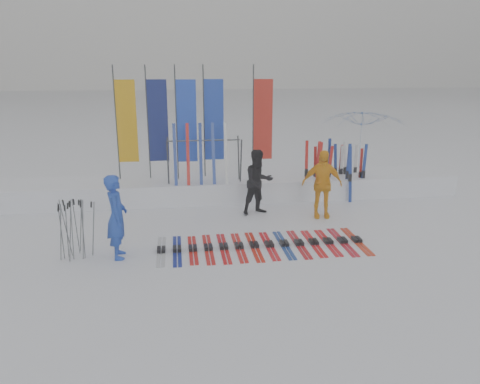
{
  "coord_description": "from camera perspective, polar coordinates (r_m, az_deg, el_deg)",
  "views": [
    {
      "loc": [
        -1.22,
        -8.58,
        3.88
      ],
      "look_at": [
        0.2,
        1.6,
        1.0
      ],
      "focal_mm": 35.0,
      "sensor_mm": 36.0,
      "label": 1
    }
  ],
  "objects": [
    {
      "name": "ground",
      "position": [
        9.5,
        0.14,
        -8.46
      ],
      "size": [
        120.0,
        120.0,
        0.0
      ],
      "primitive_type": "plane",
      "color": "white",
      "rests_on": "ground"
    },
    {
      "name": "snow_bank",
      "position": [
        13.71,
        -2.56,
        0.5
      ],
      "size": [
        14.0,
        1.6,
        0.6
      ],
      "primitive_type": "cube",
      "color": "white",
      "rests_on": "ground"
    },
    {
      "name": "person_blue",
      "position": [
        9.73,
        -14.81,
        -2.93
      ],
      "size": [
        0.47,
        0.67,
        1.73
      ],
      "primitive_type": "imported",
      "rotation": [
        0.0,
        0.0,
        1.65
      ],
      "color": "#1F43B7",
      "rests_on": "ground"
    },
    {
      "name": "person_black",
      "position": [
        12.16,
        2.25,
        1.22
      ],
      "size": [
        0.99,
        0.87,
        1.7
      ],
      "primitive_type": "imported",
      "rotation": [
        0.0,
        0.0,
        0.32
      ],
      "color": "black",
      "rests_on": "ground"
    },
    {
      "name": "person_yellow",
      "position": [
        12.05,
        9.95,
        0.97
      ],
      "size": [
        1.07,
        0.56,
        1.75
      ],
      "primitive_type": "imported",
      "rotation": [
        0.0,
        0.0,
        -0.13
      ],
      "color": "#FDAB10",
      "rests_on": "ground"
    },
    {
      "name": "tent_canopy",
      "position": [
        16.09,
        14.64,
        5.57
      ],
      "size": [
        3.38,
        3.42,
        2.41
      ],
      "primitive_type": "imported",
      "rotation": [
        0.0,
        0.0,
        0.35
      ],
      "color": "white",
      "rests_on": "ground"
    },
    {
      "name": "ski_row",
      "position": [
        10.22,
        2.64,
        -6.46
      ],
      "size": [
        4.48,
        1.7,
        0.07
      ],
      "color": "silver",
      "rests_on": "ground"
    },
    {
      "name": "pole_cluster",
      "position": [
        10.04,
        -19.57,
        -4.32
      ],
      "size": [
        0.76,
        0.56,
        1.26
      ],
      "color": "#595B60",
      "rests_on": "ground"
    },
    {
      "name": "feather_flags",
      "position": [
        13.52,
        -6.23,
        8.6
      ],
      "size": [
        4.45,
        0.25,
        3.2
      ],
      "color": "#383A3F",
      "rests_on": "ground"
    },
    {
      "name": "ski_rack",
      "position": [
        13.05,
        -4.4,
        4.57
      ],
      "size": [
        2.04,
        0.8,
        1.23
      ],
      "color": "#383A3F",
      "rests_on": "ground"
    },
    {
      "name": "upright_skis",
      "position": [
        14.06,
        11.64,
        2.62
      ],
      "size": [
        1.77,
        1.15,
        1.7
      ],
      "color": "navy",
      "rests_on": "ground"
    }
  ]
}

